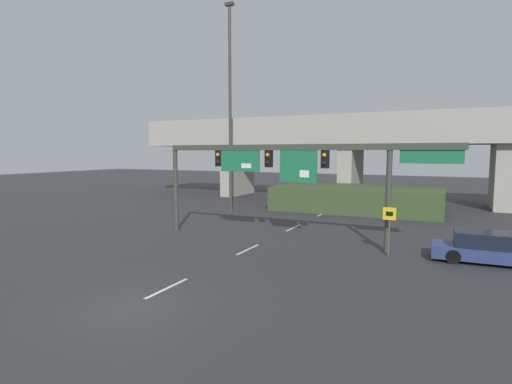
% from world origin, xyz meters
% --- Properties ---
extents(ground_plane, '(160.00, 160.00, 0.00)m').
position_xyz_m(ground_plane, '(0.00, 0.00, 0.00)').
color(ground_plane, '#2D2D30').
extents(lane_markings, '(0.14, 28.37, 0.01)m').
position_xyz_m(lane_markings, '(0.00, 14.80, 0.00)').
color(lane_markings, silver).
rests_on(lane_markings, ground).
extents(signal_gantry, '(16.44, 0.44, 5.39)m').
position_xyz_m(signal_gantry, '(1.11, 10.86, 4.41)').
color(signal_gantry, '#383D33').
rests_on(signal_gantry, ground).
extents(speed_limit_sign, '(0.60, 0.11, 2.40)m').
position_xyz_m(speed_limit_sign, '(6.64, 10.14, 1.57)').
color(speed_limit_sign, '#4C4C4C').
rests_on(speed_limit_sign, ground).
extents(highway_light_pole_near, '(0.70, 0.36, 16.72)m').
position_xyz_m(highway_light_pole_near, '(-7.10, 19.02, 8.74)').
color(highway_light_pole_near, '#383D33').
rests_on(highway_light_pole_near, ground).
extents(overpass_bridge, '(46.47, 7.24, 8.56)m').
position_xyz_m(overpass_bridge, '(0.00, 31.35, 6.05)').
color(overpass_bridge, '#A39E93').
rests_on(overpass_bridge, ground).
extents(grass_embankment, '(13.67, 7.07, 1.99)m').
position_xyz_m(grass_embankment, '(2.07, 24.79, 1.00)').
color(grass_embankment, '#384C28').
rests_on(grass_embankment, ground).
extents(parked_sedan_near_right, '(4.80, 2.02, 1.39)m').
position_xyz_m(parked_sedan_near_right, '(10.80, 10.89, 0.64)').
color(parked_sedan_near_right, navy).
rests_on(parked_sedan_near_right, ground).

